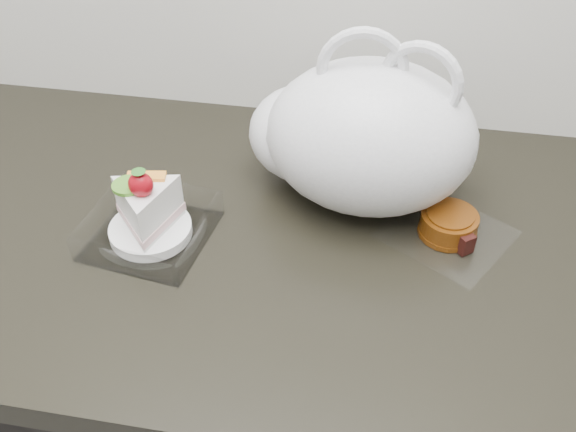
{
  "coord_description": "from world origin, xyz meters",
  "views": [
    {
      "loc": [
        0.17,
        1.05,
        1.5
      ],
      "look_at": [
        0.05,
        1.68,
        0.94
      ],
      "focal_mm": 40.0,
      "sensor_mm": 36.0,
      "label": 1
    }
  ],
  "objects": [
    {
      "name": "cake_tray",
      "position": [
        -0.13,
        1.65,
        0.93
      ],
      "size": [
        0.17,
        0.17,
        0.12
      ],
      "rotation": [
        0.0,
        0.0,
        -0.14
      ],
      "color": "white",
      "rests_on": "counter"
    },
    {
      "name": "counter",
      "position": [
        0.0,
        1.69,
        0.45
      ],
      "size": [
        2.04,
        0.64,
        0.9
      ],
      "color": "black",
      "rests_on": "ground"
    },
    {
      "name": "mooncake_wrap",
      "position": [
        0.27,
        1.72,
        0.91
      ],
      "size": [
        0.21,
        0.2,
        0.04
      ],
      "rotation": [
        0.0,
        0.0,
        -0.37
      ],
      "color": "white",
      "rests_on": "counter"
    },
    {
      "name": "plastic_bag",
      "position": [
        0.13,
        1.79,
        1.0
      ],
      "size": [
        0.34,
        0.25,
        0.26
      ],
      "rotation": [
        0.0,
        0.0,
        -0.1
      ],
      "color": "white",
      "rests_on": "counter"
    }
  ]
}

